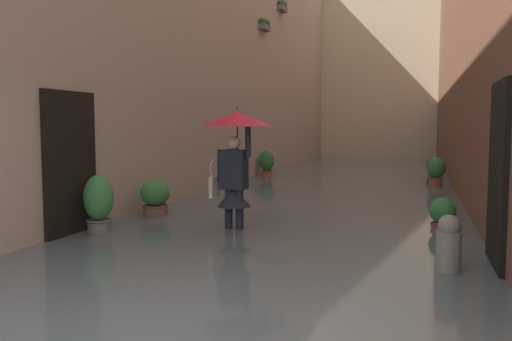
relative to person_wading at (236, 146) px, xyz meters
The scene contains 12 objects.
ground_plane 7.41m from the person_wading, 95.15° to the right, with size 60.00×60.00×0.00m, color #605B56.
flood_water 7.39m from the person_wading, 95.15° to the right, with size 6.35×29.09×0.19m, color #515B60.
building_facade_right 8.39m from the person_wading, 67.37° to the right, with size 2.04×27.09×8.79m.
building_facade_far 20.40m from the person_wading, 91.90° to the right, with size 9.15×1.80×13.41m, color beige.
person_wading is the anchor object (origin of this frame).
potted_plant_far_right 8.21m from the person_wading, 76.99° to the right, with size 0.47×0.47×0.96m.
potted_plant_mid_right 2.16m from the person_wading, 24.35° to the left, with size 0.43×0.43×1.02m.
potted_plant_mid_left 7.36m from the person_wading, 114.44° to the right, with size 0.45×0.45×0.94m.
potted_plant_near_left 10.62m from the person_wading, 106.70° to the right, with size 0.42×0.42×0.72m.
potted_plant_near_right 2.12m from the person_wading, 22.76° to the right, with size 0.51×0.51×0.80m.
potted_plant_far_left 3.27m from the person_wading, 161.82° to the right, with size 0.39×0.39×0.65m.
mooring_bollard 3.40m from the person_wading, 153.35° to the left, with size 0.26×0.26×0.79m.
Camera 1 is at (-1.90, 2.85, 1.71)m, focal length 36.19 mm.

